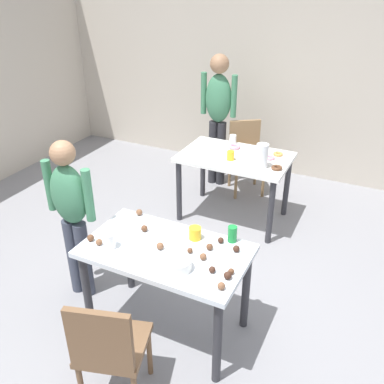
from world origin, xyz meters
TOP-DOWN VIEW (x-y plane):
  - ground_plane at (0.00, 0.00)m, footprint 6.40×6.40m
  - wall_back at (0.00, 3.20)m, footprint 6.40×0.10m
  - dining_table_near at (0.09, -0.05)m, footprint 1.17×0.67m
  - dining_table_far at (-0.05, 1.72)m, footprint 1.14×0.74m
  - chair_near_table at (0.10, -0.76)m, footprint 0.50×0.50m
  - chair_far_table at (-0.17, 2.43)m, footprint 0.56×0.56m
  - person_girl_near at (-0.77, -0.01)m, footprint 0.45×0.20m
  - person_adult_far at (-0.55, 2.43)m, footprint 0.45×0.22m
  - mixing_bowl at (0.28, -0.21)m, footprint 0.18×0.18m
  - soda_can at (0.48, 0.24)m, footprint 0.07×0.07m
  - fork_near at (0.02, 0.19)m, footprint 0.17×0.02m
  - cup_near_0 at (0.23, 0.15)m, footprint 0.09×0.09m
  - cup_near_1 at (-0.26, -0.21)m, footprint 0.08×0.08m
  - cake_ball_0 at (0.49, -0.15)m, footprint 0.04×0.04m
  - cake_ball_1 at (0.55, 0.13)m, footprint 0.05×0.05m
  - cake_ball_2 at (0.61, -0.27)m, footprint 0.05×0.05m
  - cake_ball_3 at (-0.35, -0.22)m, footprint 0.05×0.05m
  - cake_ball_4 at (0.06, -0.07)m, footprint 0.05×0.05m
  - cake_ball_5 at (0.38, 0.07)m, footprint 0.05×0.05m
  - cake_ball_6 at (0.42, 0.18)m, footprint 0.04×0.04m
  - cake_ball_7 at (0.38, -0.05)m, footprint 0.05×0.05m
  - cake_ball_8 at (0.22, -0.09)m, footprint 0.04×0.04m
  - cake_ball_9 at (0.61, -0.11)m, footprint 0.04×0.04m
  - cake_ball_10 at (-0.43, -0.20)m, footprint 0.05×0.05m
  - cake_ball_11 at (0.61, -0.16)m, footprint 0.05×0.05m
  - cake_ball_12 at (0.27, -0.02)m, footprint 0.04×0.04m
  - cake_ball_13 at (-0.15, 0.07)m, footprint 0.05×0.05m
  - cake_ball_14 at (-0.31, 0.25)m, footprint 0.05×0.05m
  - pitcher_far at (0.28, 1.56)m, footprint 0.12×0.12m
  - cup_far_0 at (-0.06, 1.59)m, footprint 0.08×0.08m
  - cup_far_1 at (-0.20, 2.04)m, footprint 0.08×0.08m
  - donut_far_0 at (0.44, 1.57)m, footprint 0.11×0.11m
  - donut_far_1 at (0.35, 1.92)m, footprint 0.10×0.10m
  - donut_far_2 at (0.30, 1.79)m, footprint 0.10×0.10m
  - donut_far_3 at (-0.13, 1.91)m, footprint 0.13×0.13m

SIDE VIEW (x-z plane):
  - ground_plane at x=0.00m, z-range 0.00..0.00m
  - chair_near_table at x=0.10m, z-range 0.06..0.93m
  - chair_far_table at x=-0.17m, z-range 0.06..0.93m
  - dining_table_near at x=0.09m, z-range 0.26..1.01m
  - dining_table_far at x=-0.05m, z-range 0.27..1.02m
  - fork_near at x=0.02m, z-range 0.75..0.76m
  - donut_far_2 at x=0.30m, z-range 0.75..0.78m
  - donut_far_1 at x=0.35m, z-range 0.75..0.78m
  - donut_far_0 at x=0.44m, z-range 0.75..0.78m
  - cake_ball_8 at x=0.22m, z-range 0.75..0.79m
  - donut_far_3 at x=-0.13m, z-range 0.75..0.79m
  - cake_ball_12 at x=0.27m, z-range 0.75..0.79m
  - cake_ball_9 at x=0.61m, z-range 0.75..0.79m
  - cake_ball_6 at x=0.42m, z-range 0.75..0.79m
  - cake_ball_0 at x=0.49m, z-range 0.75..0.79m
  - cake_ball_3 at x=-0.35m, z-range 0.75..0.80m
  - cake_ball_5 at x=0.38m, z-range 0.75..0.80m
  - cake_ball_7 at x=0.38m, z-range 0.75..0.80m
  - cake_ball_1 at x=0.55m, z-range 0.75..0.80m
  - cake_ball_2 at x=0.61m, z-range 0.75..0.80m
  - cake_ball_13 at x=-0.15m, z-range 0.75..0.80m
  - cake_ball_10 at x=-0.43m, z-range 0.75..0.80m
  - cake_ball_14 at x=-0.31m, z-range 0.75..0.80m
  - cake_ball_11 at x=0.61m, z-range 0.75..0.80m
  - cake_ball_4 at x=0.06m, z-range 0.75..0.80m
  - mixing_bowl at x=0.28m, z-range 0.75..0.83m
  - cup_near_0 at x=0.23m, z-range 0.75..0.84m
  - cup_far_1 at x=-0.20m, z-range 0.75..0.84m
  - cup_far_0 at x=-0.06m, z-range 0.75..0.85m
  - cup_near_1 at x=-0.26m, z-range 0.75..0.86m
  - soda_can at x=0.48m, z-range 0.75..0.87m
  - person_girl_near at x=-0.77m, z-range 0.13..1.52m
  - pitcher_far at x=0.28m, z-range 0.75..0.99m
  - person_adult_far at x=-0.55m, z-range 0.17..1.81m
  - wall_back at x=0.00m, z-range 0.00..2.60m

